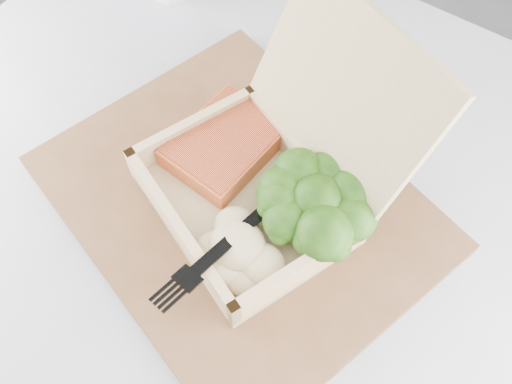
% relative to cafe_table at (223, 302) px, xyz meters
% --- Properties ---
extents(cafe_table, '(1.06, 1.06, 0.76)m').
position_rel_cafe_table_xyz_m(cafe_table, '(0.00, 0.00, 0.00)').
color(cafe_table, black).
rests_on(cafe_table, floor).
extents(serving_tray, '(0.49, 0.46, 0.02)m').
position_rel_cafe_table_xyz_m(serving_tray, '(0.01, 0.04, 0.20)').
color(serving_tray, brown).
rests_on(serving_tray, cafe_table).
extents(takeout_container, '(0.30, 0.30, 0.18)m').
position_rel_cafe_table_xyz_m(takeout_container, '(0.04, 0.07, 0.26)').
color(takeout_container, tan).
rests_on(takeout_container, serving_tray).
extents(salmon_fillet, '(0.12, 0.14, 0.02)m').
position_rel_cafe_table_xyz_m(salmon_fillet, '(-0.02, 0.09, 0.23)').
color(salmon_fillet, '#E2592C').
rests_on(salmon_fillet, takeout_container).
extents(broccoli_pile, '(0.13, 0.13, 0.05)m').
position_rel_cafe_table_xyz_m(broccoli_pile, '(0.09, 0.05, 0.25)').
color(broccoli_pile, '#356817').
rests_on(broccoli_pile, takeout_container).
extents(mashed_potatoes, '(0.09, 0.08, 0.03)m').
position_rel_cafe_table_xyz_m(mashed_potatoes, '(0.03, -0.02, 0.24)').
color(mashed_potatoes, '#D6BA8B').
rests_on(mashed_potatoes, takeout_container).
extents(plastic_fork, '(0.07, 0.16, 0.02)m').
position_rel_cafe_table_xyz_m(plastic_fork, '(0.04, 0.01, 0.25)').
color(plastic_fork, black).
rests_on(plastic_fork, mashed_potatoes).
extents(receipt, '(0.14, 0.16, 0.00)m').
position_rel_cafe_table_xyz_m(receipt, '(0.05, 0.25, 0.20)').
color(receipt, silver).
rests_on(receipt, cafe_table).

